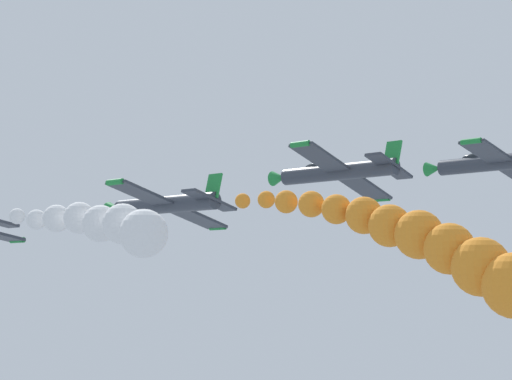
{
  "coord_description": "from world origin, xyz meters",
  "views": [
    {
      "loc": [
        -44.11,
        -39.72,
        118.85
      ],
      "look_at": [
        0.0,
        0.0,
        124.96
      ],
      "focal_mm": 64.65,
      "sensor_mm": 36.0,
      "label": 1
    }
  ],
  "objects": [
    {
      "name": "smoke_trail_left_inner",
      "position": [
        -16.01,
        -4.68,
        121.71
      ],
      "size": [
        3.51,
        14.57,
        3.09
      ],
      "color": "white"
    },
    {
      "name": "airplane_right_inner",
      "position": [
        -4.24,
        4.2,
        123.98
      ],
      "size": [
        9.34,
        10.35,
        3.21
      ],
      "rotation": [
        0.0,
        0.26,
        0.0
      ],
      "color": "#333842"
    },
    {
      "name": "smoke_trail_right_inner",
      "position": [
        -5.34,
        -16.43,
        120.61
      ],
      "size": [
        3.77,
        19.97,
        6.95
      ],
      "color": "orange"
    },
    {
      "name": "airplane_left_outer",
      "position": [
        4.21,
        -3.31,
        126.25
      ],
      "size": [
        9.21,
        10.35,
        3.43
      ],
      "rotation": [
        0.0,
        0.31,
        0.0
      ],
      "color": "#333842"
    },
    {
      "name": "airplane_right_outer",
      "position": [
        13.33,
        -10.17,
        127.18
      ],
      "size": [
        9.41,
        10.35,
        3.05
      ],
      "rotation": [
        0.0,
        0.22,
        0.0
      ],
      "color": "#333842"
    }
  ]
}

